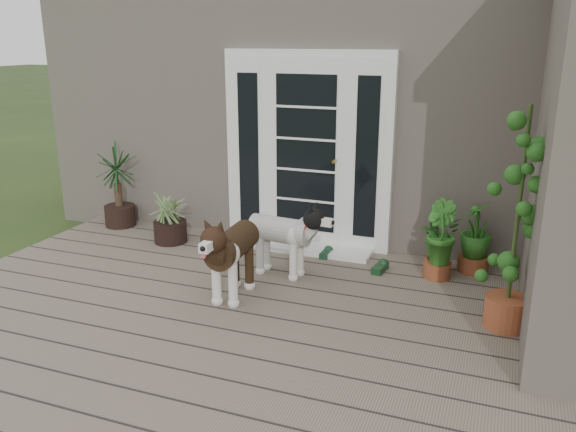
% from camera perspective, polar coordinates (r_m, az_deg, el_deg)
% --- Properties ---
extents(deck, '(6.20, 4.60, 0.12)m').
position_cam_1_polar(deck, '(4.84, -4.66, -11.83)').
color(deck, '#6B5B4C').
rests_on(deck, ground).
extents(house_main, '(7.40, 4.00, 3.10)m').
position_cam_1_polar(house_main, '(8.32, 7.89, 11.06)').
color(house_main, '#665E54').
rests_on(house_main, ground).
extents(door_unit, '(1.90, 0.14, 2.15)m').
position_cam_1_polar(door_unit, '(6.47, 1.85, 6.36)').
color(door_unit, white).
rests_on(door_unit, deck).
extents(door_step, '(1.60, 0.40, 0.05)m').
position_cam_1_polar(door_step, '(6.56, 1.19, -2.99)').
color(door_step, white).
rests_on(door_step, deck).
extents(brindle_dog, '(0.42, 0.90, 0.73)m').
position_cam_1_polar(brindle_dog, '(5.29, -5.38, -4.18)').
color(brindle_dog, '#392615').
rests_on(brindle_dog, deck).
extents(white_dog, '(0.85, 0.44, 0.68)m').
position_cam_1_polar(white_dog, '(5.76, -0.76, -2.56)').
color(white_dog, white).
rests_on(white_dog, deck).
extents(spider_plant, '(0.81, 0.81, 0.67)m').
position_cam_1_polar(spider_plant, '(6.82, -11.47, 0.18)').
color(spider_plant, '#88AC6A').
rests_on(spider_plant, deck).
extents(yucca, '(0.74, 0.74, 1.03)m').
position_cam_1_polar(yucca, '(7.53, -16.25, 2.84)').
color(yucca, '#103219').
rests_on(yucca, deck).
extents(herb_a, '(0.55, 0.55, 0.50)m').
position_cam_1_polar(herb_a, '(6.05, 14.40, -3.08)').
color(herb_a, '#154C1A').
rests_on(herb_a, deck).
extents(herb_b, '(0.52, 0.52, 0.56)m').
position_cam_1_polar(herb_b, '(5.89, 14.42, -3.25)').
color(herb_b, '#1E5919').
rests_on(herb_b, deck).
extents(herb_c, '(0.43, 0.43, 0.59)m').
position_cam_1_polar(herb_c, '(6.14, 17.72, -2.55)').
color(herb_c, '#275F1B').
rests_on(herb_c, deck).
extents(sapling, '(0.58, 0.58, 1.87)m').
position_cam_1_polar(sapling, '(4.86, 21.44, -0.16)').
color(sapling, '#1A5D1A').
rests_on(sapling, deck).
extents(clog_left, '(0.13, 0.26, 0.08)m').
position_cam_1_polar(clog_left, '(6.34, 3.73, -3.61)').
color(clog_left, '#163721').
rests_on(clog_left, deck).
extents(clog_right, '(0.18, 0.31, 0.09)m').
position_cam_1_polar(clog_right, '(6.01, 8.95, -4.95)').
color(clog_right, '#15341A').
rests_on(clog_right, deck).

